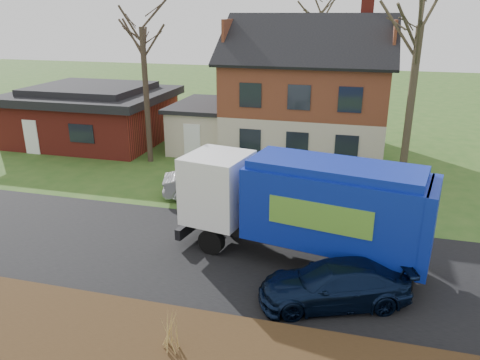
# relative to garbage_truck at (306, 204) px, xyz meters

# --- Properties ---
(ground) EXTENTS (120.00, 120.00, 0.00)m
(ground) POSITION_rel_garbage_truck_xyz_m (-3.74, -0.52, -2.12)
(ground) COLOR #2D531B
(ground) RESTS_ON ground
(road) EXTENTS (80.00, 7.00, 0.02)m
(road) POSITION_rel_garbage_truck_xyz_m (-3.74, -0.52, -2.11)
(road) COLOR black
(road) RESTS_ON ground
(mulch_verge) EXTENTS (80.00, 3.50, 0.30)m
(mulch_verge) POSITION_rel_garbage_truck_xyz_m (-3.74, -5.82, -1.97)
(mulch_verge) COLOR #312010
(mulch_verge) RESTS_ON ground
(main_house) EXTENTS (12.95, 8.95, 9.26)m
(main_house) POSITION_rel_garbage_truck_xyz_m (-2.25, 13.39, 1.90)
(main_house) COLOR beige
(main_house) RESTS_ON ground
(ranch_house) EXTENTS (9.80, 8.20, 3.70)m
(ranch_house) POSITION_rel_garbage_truck_xyz_m (-15.74, 12.48, -0.31)
(ranch_house) COLOR maroon
(ranch_house) RESTS_ON ground
(garbage_truck) EXTENTS (8.87, 3.83, 3.69)m
(garbage_truck) POSITION_rel_garbage_truck_xyz_m (0.00, 0.00, 0.00)
(garbage_truck) COLOR black
(garbage_truck) RESTS_ON ground
(silver_sedan) EXTENTS (4.57, 2.79, 1.42)m
(silver_sedan) POSITION_rel_garbage_truck_xyz_m (-5.01, 4.76, -1.41)
(silver_sedan) COLOR #A4A7AC
(silver_sedan) RESTS_ON ground
(navy_wagon) EXTENTS (4.80, 3.25, 1.29)m
(navy_wagon) POSITION_rel_garbage_truck_xyz_m (1.18, -2.32, -1.48)
(navy_wagon) COLOR black
(navy_wagon) RESTS_ON ground
(tree_front_west) EXTENTS (3.48, 3.48, 10.35)m
(tree_front_west) POSITION_rel_garbage_truck_xyz_m (-10.17, 9.20, 6.40)
(tree_front_west) COLOR #3A2D22
(tree_front_west) RESTS_ON ground
(grass_clump_mid) EXTENTS (0.37, 0.30, 1.03)m
(grass_clump_mid) POSITION_rel_garbage_truck_xyz_m (-2.55, -5.78, -1.31)
(grass_clump_mid) COLOR tan
(grass_clump_mid) RESTS_ON mulch_verge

